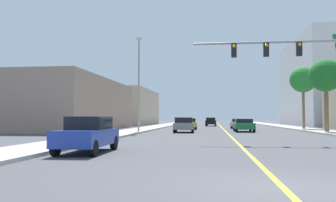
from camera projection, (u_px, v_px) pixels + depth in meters
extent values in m
plane|color=#47474C|center=(222.00, 128.00, 49.17)|extent=(192.00, 192.00, 0.00)
cube|color=#B2ADA3|center=(155.00, 127.00, 50.33)|extent=(2.98, 168.00, 0.15)
cube|color=#B2ADA3|center=(292.00, 128.00, 48.02)|extent=(2.98, 168.00, 0.15)
cube|color=yellow|center=(222.00, 128.00, 49.17)|extent=(0.16, 144.00, 0.01)
cube|color=gray|center=(58.00, 105.00, 43.17)|extent=(13.37, 22.86, 6.07)
cube|color=tan|center=(114.00, 107.00, 71.52)|extent=(15.27, 22.57, 6.95)
cube|color=silver|center=(333.00, 82.00, 64.18)|extent=(14.17, 25.96, 15.73)
cylinder|color=gray|center=(285.00, 42.00, 21.06)|extent=(10.98, 0.14, 0.14)
cube|color=black|center=(299.00, 49.00, 20.94)|extent=(0.32, 0.24, 0.84)
sphere|color=orange|center=(300.00, 44.00, 20.81)|extent=(0.20, 0.20, 0.20)
cube|color=black|center=(266.00, 50.00, 21.17)|extent=(0.32, 0.24, 0.84)
sphere|color=orange|center=(266.00, 45.00, 21.05)|extent=(0.20, 0.20, 0.20)
cube|color=black|center=(234.00, 51.00, 21.41)|extent=(0.32, 0.24, 0.84)
sphere|color=orange|center=(234.00, 46.00, 21.28)|extent=(0.20, 0.20, 0.20)
cylinder|color=gray|center=(139.00, 85.00, 34.09)|extent=(0.16, 0.16, 8.90)
cube|color=beige|center=(139.00, 39.00, 34.30)|extent=(0.56, 0.28, 0.20)
cylinder|color=brown|center=(326.00, 103.00, 32.85)|extent=(0.41, 0.41, 5.29)
sphere|color=#1E6B28|center=(326.00, 75.00, 32.97)|extent=(3.05, 3.05, 3.05)
cone|color=#1E6B28|center=(336.00, 77.00, 32.73)|extent=(0.56, 1.26, 1.60)
cone|color=#1E6B28|center=(322.00, 78.00, 33.88)|extent=(1.47, 0.56, 1.63)
cone|color=#1E6B28|center=(315.00, 78.00, 33.20)|extent=(0.59, 1.42, 1.11)
cone|color=#1E6B28|center=(328.00, 76.00, 32.06)|extent=(1.68, 0.54, 1.23)
cylinder|color=brown|center=(303.00, 104.00, 41.26)|extent=(0.31, 0.31, 5.80)
sphere|color=#287F33|center=(303.00, 79.00, 41.39)|extent=(3.08, 3.08, 3.08)
cone|color=#287F33|center=(311.00, 81.00, 41.45)|extent=(0.68, 1.63, 1.36)
cone|color=#287F33|center=(307.00, 82.00, 42.02)|extent=(1.42, 1.27, 1.69)
cone|color=#287F33|center=(297.00, 82.00, 42.22)|extent=(1.38, 1.04, 1.67)
cone|color=#287F33|center=(295.00, 81.00, 41.33)|extent=(0.67, 1.63, 1.59)
cone|color=#287F33|center=(301.00, 80.00, 40.61)|extent=(1.15, 0.81, 1.52)
cone|color=#287F33|center=(308.00, 80.00, 40.49)|extent=(1.21, 0.75, 1.47)
cube|color=#196638|center=(244.00, 126.00, 36.13)|extent=(1.92, 4.54, 0.59)
cube|color=black|center=(244.00, 121.00, 36.05)|extent=(1.68, 1.95, 0.41)
cylinder|color=black|center=(234.00, 128.00, 37.92)|extent=(0.22, 0.64, 0.64)
cylinder|color=black|center=(250.00, 128.00, 37.71)|extent=(0.22, 0.64, 0.64)
cylinder|color=black|center=(236.00, 129.00, 34.53)|extent=(0.22, 0.64, 0.64)
cylinder|color=black|center=(254.00, 129.00, 34.31)|extent=(0.22, 0.64, 0.64)
cube|color=white|center=(239.00, 124.00, 44.38)|extent=(1.94, 3.99, 0.55)
cube|color=black|center=(239.00, 120.00, 44.32)|extent=(1.63, 1.77, 0.43)
cylinder|color=black|center=(231.00, 126.00, 45.83)|extent=(0.25, 0.65, 0.64)
cylinder|color=black|center=(244.00, 126.00, 45.70)|extent=(0.25, 0.65, 0.64)
cylinder|color=black|center=(234.00, 127.00, 43.02)|extent=(0.25, 0.65, 0.64)
cylinder|color=black|center=(247.00, 127.00, 42.90)|extent=(0.25, 0.65, 0.64)
cube|color=slate|center=(184.00, 126.00, 34.63)|extent=(2.07, 3.95, 0.63)
cube|color=black|center=(184.00, 120.00, 34.56)|extent=(1.77, 2.05, 0.53)
cylinder|color=black|center=(176.00, 129.00, 36.07)|extent=(0.24, 0.65, 0.64)
cylinder|color=black|center=(193.00, 129.00, 35.93)|extent=(0.24, 0.65, 0.64)
cylinder|color=black|center=(174.00, 130.00, 33.31)|extent=(0.24, 0.65, 0.64)
cylinder|color=black|center=(192.00, 130.00, 33.16)|extent=(0.24, 0.65, 0.64)
cube|color=black|center=(211.00, 122.00, 58.70)|extent=(1.87, 4.33, 0.64)
cube|color=black|center=(211.00, 119.00, 58.52)|extent=(1.58, 2.20, 0.46)
cylinder|color=black|center=(207.00, 124.00, 60.36)|extent=(0.25, 0.65, 0.64)
cylinder|color=black|center=(216.00, 124.00, 60.12)|extent=(0.25, 0.65, 0.64)
cylinder|color=black|center=(206.00, 124.00, 57.24)|extent=(0.25, 0.65, 0.64)
cylinder|color=black|center=(215.00, 124.00, 57.00)|extent=(0.25, 0.65, 0.64)
cube|color=gold|center=(189.00, 124.00, 43.23)|extent=(1.88, 4.24, 0.56)
cube|color=black|center=(189.00, 120.00, 43.02)|extent=(1.63, 2.02, 0.48)
cylinder|color=black|center=(183.00, 126.00, 44.85)|extent=(0.23, 0.64, 0.64)
cylinder|color=black|center=(196.00, 126.00, 44.68)|extent=(0.23, 0.64, 0.64)
cylinder|color=black|center=(182.00, 127.00, 41.76)|extent=(0.23, 0.64, 0.64)
cylinder|color=black|center=(195.00, 127.00, 41.59)|extent=(0.23, 0.64, 0.64)
cube|color=#1E389E|center=(88.00, 137.00, 14.93)|extent=(1.76, 4.11, 0.67)
cube|color=black|center=(90.00, 123.00, 15.19)|extent=(1.53, 2.05, 0.55)
cylinder|color=black|center=(93.00, 148.00, 13.35)|extent=(0.23, 0.64, 0.64)
cylinder|color=black|center=(55.00, 148.00, 13.51)|extent=(0.23, 0.64, 0.64)
cylinder|color=black|center=(114.00, 143.00, 16.31)|extent=(0.23, 0.64, 0.64)
cylinder|color=black|center=(83.00, 142.00, 16.48)|extent=(0.23, 0.64, 0.64)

